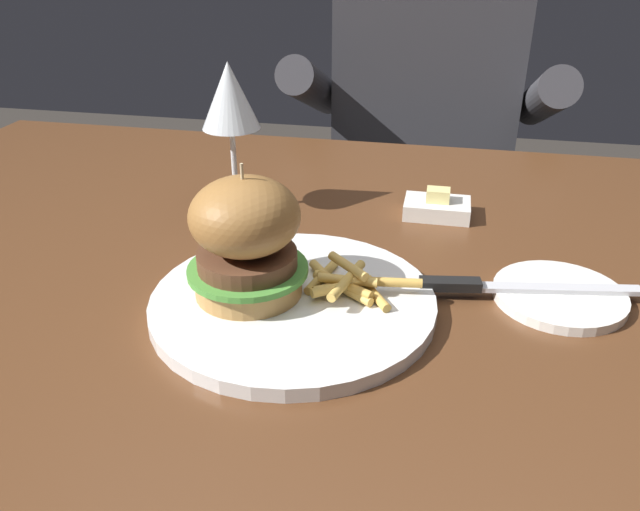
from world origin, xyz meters
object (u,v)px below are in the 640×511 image
at_px(table_knife, 509,287).
at_px(diner_person, 419,184).
at_px(burger_sandwich, 246,238).
at_px(main_plate, 293,302).
at_px(wine_glass, 230,101).
at_px(bread_plate, 559,295).
at_px(butter_dish, 437,207).

relative_size(table_knife, diner_person, 0.18).
bearing_deg(table_knife, burger_sandwich, -165.99).
bearing_deg(diner_person, main_plate, -95.72).
relative_size(main_plate, wine_glass, 1.46).
bearing_deg(table_knife, diner_person, 99.15).
distance_m(main_plate, burger_sandwich, 0.08).
relative_size(burger_sandwich, table_knife, 0.61).
relative_size(burger_sandwich, bread_plate, 1.02).
height_order(burger_sandwich, table_knife, burger_sandwich).
relative_size(wine_glass, diner_person, 0.16).
relative_size(wine_glass, table_knife, 0.87).
xyz_separation_m(table_knife, diner_person, (-0.12, 0.75, -0.19)).
distance_m(wine_glass, butter_dish, 0.29).
bearing_deg(diner_person, bread_plate, -77.06).
height_order(bread_plate, table_knife, table_knife).
bearing_deg(bread_plate, diner_person, 102.94).
relative_size(wine_glass, bread_plate, 1.47).
bearing_deg(butter_dish, wine_glass, -173.40).
xyz_separation_m(table_knife, butter_dish, (-0.08, 0.19, -0.00)).
height_order(main_plate, burger_sandwich, burger_sandwich).
xyz_separation_m(burger_sandwich, wine_glass, (-0.09, 0.22, 0.07)).
relative_size(main_plate, table_knife, 1.27).
bearing_deg(diner_person, table_knife, -80.85).
relative_size(main_plate, butter_dish, 3.33).
xyz_separation_m(main_plate, bread_plate, (0.25, 0.07, -0.00)).
distance_m(butter_dish, diner_person, 0.60).
height_order(main_plate, bread_plate, main_plate).
xyz_separation_m(main_plate, table_knife, (0.20, 0.06, 0.01)).
bearing_deg(main_plate, burger_sandwich, -178.01).
height_order(main_plate, diner_person, diner_person).
distance_m(wine_glass, table_knife, 0.39).
bearing_deg(burger_sandwich, butter_dish, 55.89).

